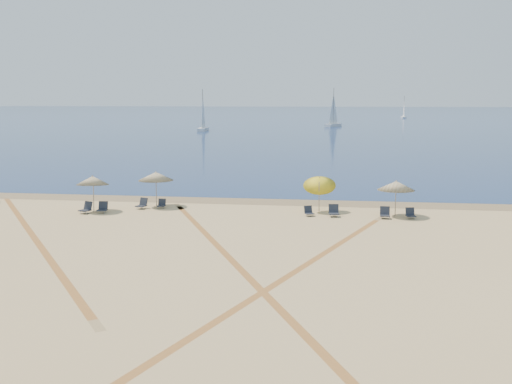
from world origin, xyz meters
TOP-DOWN VIEW (x-y plane):
  - ground at (0.00, 0.00)m, footprint 160.00×160.00m
  - ocean at (0.00, 225.00)m, footprint 500.00×500.00m
  - wet_sand at (0.00, 24.00)m, footprint 500.00×500.00m
  - umbrella_1 at (-10.38, 19.01)m, footprint 2.06×2.09m
  - umbrella_2 at (-6.89, 21.19)m, footprint 2.34×2.34m
  - umbrella_3 at (3.97, 20.68)m, footprint 2.06×2.09m
  - umbrella_4 at (8.65, 19.97)m, footprint 2.27×2.27m
  - chair_2 at (-10.55, 18.27)m, footprint 0.82×0.88m
  - chair_3 at (-9.60, 18.55)m, footprint 0.64×0.73m
  - chair_4 at (-7.56, 20.22)m, footprint 0.77×0.83m
  - chair_5 at (-6.36, 20.61)m, footprint 0.52×0.61m
  - chair_6 at (3.38, 19.30)m, footprint 0.70×0.74m
  - chair_7 at (4.91, 19.30)m, footprint 0.68×0.78m
  - chair_8 at (7.97, 19.17)m, footprint 0.60×0.70m
  - chair_9 at (9.49, 19.34)m, footprint 0.62×0.69m
  - sailboat_0 at (28.03, 192.95)m, footprint 1.39×5.09m
  - sailboat_1 at (4.28, 130.21)m, footprint 4.16×6.36m
  - sailboat_2 at (-23.36, 108.28)m, footprint 1.76×6.03m
  - tire_tracks at (-2.58, 8.98)m, footprint 51.62×44.63m

SIDE VIEW (x-z plane):
  - ground at x=0.00m, z-range 0.00..0.00m
  - tire_tracks at x=-2.58m, z-range 0.00..0.00m
  - wet_sand at x=0.00m, z-range 0.00..0.00m
  - ocean at x=0.00m, z-range 0.01..0.01m
  - chair_5 at x=-6.36m, z-range -0.04..0.56m
  - chair_6 at x=3.38m, z-range -0.04..0.57m
  - chair_9 at x=9.49m, z-range -0.04..0.60m
  - chair_4 at x=-7.56m, z-range -0.04..0.66m
  - chair_8 at x=7.97m, z-range -0.04..0.66m
  - chair_3 at x=-9.60m, z-range -0.04..0.66m
  - chair_2 at x=-10.55m, z-range -0.04..0.69m
  - chair_7 at x=4.91m, z-range -0.04..0.69m
  - umbrella_4 at x=8.65m, z-range 0.77..3.00m
  - umbrella_3 at x=3.97m, z-range 0.60..3.25m
  - umbrella_1 at x=-10.38m, z-range 0.82..3.15m
  - umbrella_2 at x=-6.89m, z-range 0.84..3.21m
  - sailboat_0 at x=28.03m, z-range -1.49..6.05m
  - sailboat_2 at x=-23.36m, z-range -1.76..7.13m
  - sailboat_1 at x=4.28m, z-range -1.85..7.51m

